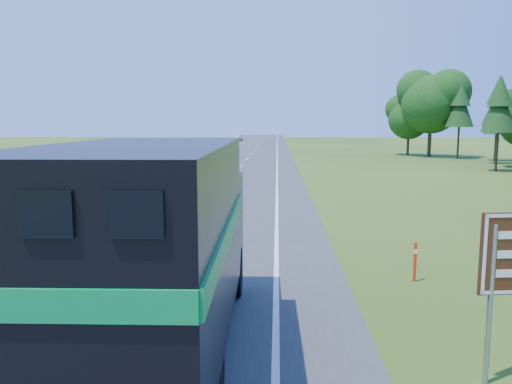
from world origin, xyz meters
TOP-DOWN VIEW (x-y plane):
  - road at (0.00, 50.00)m, footprint 15.00×260.00m
  - lane_markings at (0.00, 50.00)m, footprint 11.15×260.00m
  - horse_truck at (3.27, 3.94)m, footprint 3.06×9.26m
  - white_suv at (-3.77, 45.31)m, footprint 3.19×6.60m
  - far_car at (-4.07, 116.79)m, footprint 2.09×5.12m
  - delineator at (9.40, 9.13)m, footprint 0.09×0.05m

SIDE VIEW (x-z plane):
  - road at x=0.00m, z-range 0.00..0.04m
  - lane_markings at x=0.00m, z-range 0.04..0.05m
  - delineator at x=9.40m, z-range 0.04..1.17m
  - far_car at x=-4.07m, z-range 0.04..1.78m
  - white_suv at x=-3.77m, z-range 0.04..1.85m
  - horse_truck at x=3.27m, z-range 0.18..4.26m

